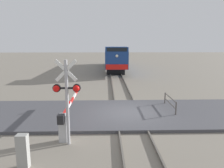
# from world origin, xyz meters

# --- Properties ---
(ground_plane) EXTENTS (160.00, 160.00, 0.00)m
(ground_plane) POSITION_xyz_m (0.00, 0.00, 0.00)
(ground_plane) COLOR gray
(rail_track_left) EXTENTS (0.08, 80.00, 0.15)m
(rail_track_left) POSITION_xyz_m (-0.72, 0.00, 0.07)
(rail_track_left) COLOR #59544C
(rail_track_left) RESTS_ON ground_plane
(rail_track_right) EXTENTS (0.08, 80.00, 0.15)m
(rail_track_right) POSITION_xyz_m (0.72, 0.00, 0.07)
(rail_track_right) COLOR #59544C
(rail_track_right) RESTS_ON ground_plane
(road_surface) EXTENTS (36.00, 5.75, 0.17)m
(road_surface) POSITION_xyz_m (0.00, 0.00, 0.08)
(road_surface) COLOR #47474C
(road_surface) RESTS_ON ground_plane
(locomotive) EXTENTS (2.90, 18.83, 3.81)m
(locomotive) POSITION_xyz_m (0.00, 22.97, 2.01)
(locomotive) COLOR black
(locomotive) RESTS_ON ground_plane
(crossing_signal) EXTENTS (1.18, 0.33, 3.77)m
(crossing_signal) POSITION_xyz_m (-3.03, -3.92, 2.31)
(crossing_signal) COLOR #ADADB2
(crossing_signal) RESTS_ON ground_plane
(crossing_gate) EXTENTS (0.36, 5.86, 1.40)m
(crossing_gate) POSITION_xyz_m (-3.31, -2.91, 0.87)
(crossing_gate) COLOR silver
(crossing_gate) RESTS_ON ground_plane
(utility_cabinet) EXTENTS (0.39, 0.31, 1.27)m
(utility_cabinet) POSITION_xyz_m (-4.34, -5.75, 0.63)
(utility_cabinet) COLOR #999993
(utility_cabinet) RESTS_ON ground_plane
(guard_railing) EXTENTS (0.08, 2.56, 0.95)m
(guard_railing) POSITION_xyz_m (2.82, 0.68, 0.62)
(guard_railing) COLOR #4C4742
(guard_railing) RESTS_ON ground_plane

